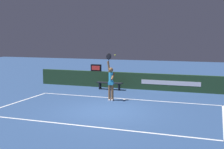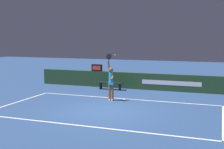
{
  "view_description": "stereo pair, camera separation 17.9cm",
  "coord_description": "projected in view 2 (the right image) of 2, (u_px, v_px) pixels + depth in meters",
  "views": [
    {
      "loc": [
        4.68,
        -12.51,
        3.34
      ],
      "look_at": [
        -0.47,
        2.06,
        1.42
      ],
      "focal_mm": 48.21,
      "sensor_mm": 36.0,
      "label": 1
    },
    {
      "loc": [
        4.85,
        -12.45,
        3.34
      ],
      "look_at": [
        -0.47,
        2.06,
        1.42
      ],
      "focal_mm": 48.21,
      "sensor_mm": 36.0,
      "label": 2
    }
  ],
  "objects": [
    {
      "name": "courtside_bench_near",
      "position": [
        110.0,
        84.0,
        19.21
      ],
      "size": [
        1.71,
        0.36,
        0.47
      ],
      "color": "black",
      "rests_on": "ground"
    },
    {
      "name": "tennis_ball",
      "position": [
        115.0,
        55.0,
        15.48
      ],
      "size": [
        0.07,
        0.07,
        0.07
      ],
      "color": "yellow"
    },
    {
      "name": "court_lines",
      "position": [
        108.0,
        110.0,
        13.9
      ],
      "size": [
        10.14,
        5.44,
        0.0
      ],
      "color": "white",
      "rests_on": "ground"
    },
    {
      "name": "back_wall",
      "position": [
        141.0,
        81.0,
        19.31
      ],
      "size": [
        14.27,
        0.23,
        1.06
      ],
      "color": "#203E23",
      "rests_on": "ground"
    },
    {
      "name": "tennis_player",
      "position": [
        111.0,
        81.0,
        15.83
      ],
      "size": [
        0.48,
        0.52,
        2.53
      ],
      "color": "brown",
      "rests_on": "ground"
    },
    {
      "name": "speed_display",
      "position": [
        97.0,
        68.0,
        20.25
      ],
      "size": [
        0.74,
        0.14,
        0.46
      ],
      "color": "black",
      "rests_on": "back_wall"
    },
    {
      "name": "ground_plane",
      "position": [
        106.0,
        111.0,
        13.67
      ],
      "size": [
        60.0,
        60.0,
        0.0
      ],
      "primitive_type": "plane",
      "color": "navy"
    }
  ]
}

